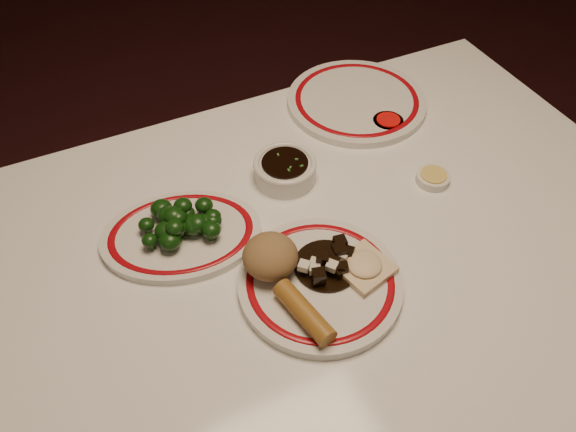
# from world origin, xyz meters

# --- Properties ---
(ground) EXTENTS (7.00, 7.00, 0.00)m
(ground) POSITION_xyz_m (0.00, 0.00, 0.00)
(ground) COLOR black
(ground) RESTS_ON ground
(dining_table) EXTENTS (1.20, 0.90, 0.75)m
(dining_table) POSITION_xyz_m (0.00, 0.00, 0.66)
(dining_table) COLOR white
(dining_table) RESTS_ON ground
(main_plate) EXTENTS (0.29, 0.29, 0.02)m
(main_plate) POSITION_xyz_m (-0.08, -0.07, 0.76)
(main_plate) COLOR silver
(main_plate) RESTS_ON dining_table
(rice_mound) EXTENTS (0.09, 0.09, 0.06)m
(rice_mound) POSITION_xyz_m (-0.14, -0.01, 0.80)
(rice_mound) COLOR #957046
(rice_mound) RESTS_ON main_plate
(spring_roll) EXTENTS (0.05, 0.12, 0.03)m
(spring_roll) POSITION_xyz_m (-0.14, -0.12, 0.78)
(spring_roll) COLOR #9D6A26
(spring_roll) RESTS_ON main_plate
(fried_wonton) EXTENTS (0.10, 0.10, 0.02)m
(fried_wonton) POSITION_xyz_m (-0.01, -0.08, 0.78)
(fried_wonton) COLOR beige
(fried_wonton) RESTS_ON main_plate
(stirfry_heap) EXTENTS (0.11, 0.11, 0.03)m
(stirfry_heap) POSITION_xyz_m (-0.06, -0.05, 0.78)
(stirfry_heap) COLOR black
(stirfry_heap) RESTS_ON main_plate
(broccoli_plate) EXTENTS (0.32, 0.29, 0.02)m
(broccoli_plate) POSITION_xyz_m (-0.25, 0.13, 0.76)
(broccoli_plate) COLOR silver
(broccoli_plate) RESTS_ON dining_table
(broccoli_pile) EXTENTS (0.14, 0.12, 0.05)m
(broccoli_pile) POSITION_xyz_m (-0.25, 0.13, 0.79)
(broccoli_pile) COLOR #23471C
(broccoli_pile) RESTS_ON broccoli_plate
(soy_bowl) EXTENTS (0.12, 0.12, 0.04)m
(soy_bowl) POSITION_xyz_m (-0.03, 0.19, 0.77)
(soy_bowl) COLOR silver
(soy_bowl) RESTS_ON dining_table
(sweet_sour_dish) EXTENTS (0.06, 0.06, 0.02)m
(sweet_sour_dish) POSITION_xyz_m (0.24, 0.24, 0.76)
(sweet_sour_dish) COLOR silver
(sweet_sour_dish) RESTS_ON dining_table
(mustard_dish) EXTENTS (0.06, 0.06, 0.02)m
(mustard_dish) POSITION_xyz_m (0.22, 0.06, 0.76)
(mustard_dish) COLOR silver
(mustard_dish) RESTS_ON dining_table
(far_plate) EXTENTS (0.37, 0.37, 0.02)m
(far_plate) POSITION_xyz_m (0.21, 0.33, 0.76)
(far_plate) COLOR silver
(far_plate) RESTS_ON dining_table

